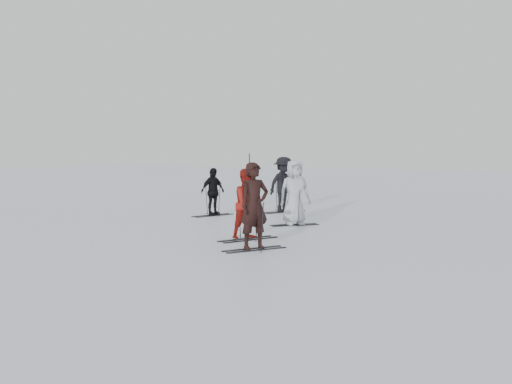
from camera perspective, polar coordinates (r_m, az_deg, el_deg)
ground at (r=16.32m, az=-1.69°, el=-3.72°), size 120.00×120.00×0.00m
skier_near_dark at (r=12.75m, az=-0.16°, el=-1.50°), size 0.76×0.84×1.94m
skier_red at (r=14.24m, az=-0.80°, el=-1.30°), size 0.95×1.05×1.75m
skier_grey at (r=17.09m, az=3.89°, el=-0.11°), size 1.10×1.11×1.94m
skier_uphill_left at (r=19.71m, az=-4.34°, el=-0.02°), size 0.70×1.03×1.63m
skier_uphill_far at (r=20.83m, az=2.78°, el=0.71°), size 1.20×1.48×1.99m
skis_near_dark at (r=12.79m, az=-0.16°, el=-3.29°), size 1.76×1.51×1.14m
skis_red at (r=14.27m, az=-0.80°, el=-2.34°), size 1.91×1.51×1.23m
skis_grey at (r=17.12m, az=3.88°, el=-1.48°), size 1.66×1.65×1.12m
skis_uphill_left at (r=19.72m, az=-4.34°, el=-0.64°), size 1.84×1.37×1.20m
skis_uphill_far at (r=20.85m, az=2.77°, el=-0.17°), size 2.09×1.65×1.35m
piste_marker at (r=26.98m, az=-0.67°, el=1.61°), size 0.06×0.06×2.14m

